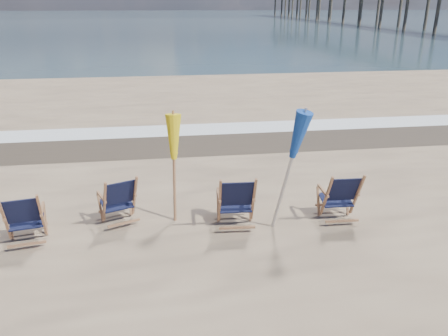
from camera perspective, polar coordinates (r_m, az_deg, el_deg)
The scene contains 9 objects.
ocean at distance 133.95m, azimuth -8.05°, elevation 18.91°, with size 400.00×400.00×0.00m, color #354C58.
surf_foam at distance 14.78m, azimuth -3.35°, elevation 5.07°, with size 200.00×1.40×0.01m, color silver.
wet_sand_strip at distance 13.35m, azimuth -2.79°, elevation 3.35°, with size 200.00×2.60×0.00m, color #42362A.
beach_chair_0 at distance 8.24m, azimuth -22.68°, elevation -5.94°, with size 0.67×0.75×1.04m, color black, non-canonical shape.
beach_chair_1 at distance 8.52m, azimuth -11.56°, elevation -3.82°, with size 0.66×0.74×1.03m, color black, non-canonical shape.
beach_chair_2 at distance 8.08m, azimuth 3.88°, elevation -4.46°, with size 0.72×0.80×1.12m, color black, non-canonical shape.
beach_chair_3 at distance 8.70m, azimuth 16.98°, elevation -3.64°, with size 0.69×0.77×1.07m, color black, non-canonical shape.
umbrella_yellow at distance 8.19m, azimuth -6.68°, elevation 3.19°, with size 0.30×0.30×2.06m.
umbrella_blue at distance 7.67m, azimuth 8.42°, elevation 3.87°, with size 0.30×0.30×2.33m.
Camera 1 is at (-1.15, -5.88, 4.00)m, focal length 35.00 mm.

